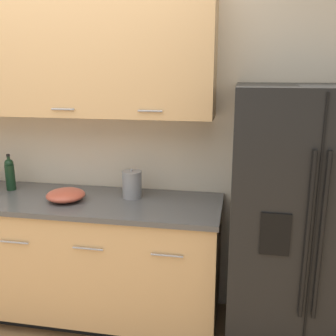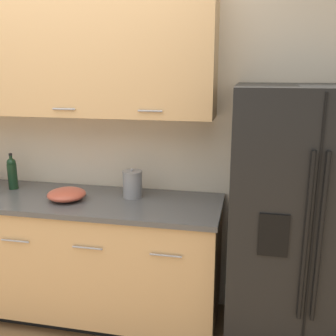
{
  "view_description": "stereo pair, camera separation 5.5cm",
  "coord_description": "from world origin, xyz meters",
  "px_view_note": "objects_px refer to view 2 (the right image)",
  "views": [
    {
      "loc": [
        1.27,
        -1.47,
        1.81
      ],
      "look_at": [
        0.82,
        0.99,
        1.17
      ],
      "focal_mm": 42.0,
      "sensor_mm": 36.0,
      "label": 1
    },
    {
      "loc": [
        1.33,
        -1.46,
        1.81
      ],
      "look_at": [
        0.82,
        0.99,
        1.17
      ],
      "focal_mm": 42.0,
      "sensor_mm": 36.0,
      "label": 2
    }
  ],
  "objects_px": {
    "refrigerator": "(303,227)",
    "mixing_bowl": "(67,194)",
    "steel_canister": "(133,184)",
    "wine_bottle": "(12,173)"
  },
  "relations": [
    {
      "from": "refrigerator",
      "to": "mixing_bowl",
      "type": "relative_size",
      "value": 6.48
    },
    {
      "from": "steel_canister",
      "to": "mixing_bowl",
      "type": "xyz_separation_m",
      "value": [
        -0.43,
        -0.16,
        -0.06
      ]
    },
    {
      "from": "wine_bottle",
      "to": "mixing_bowl",
      "type": "relative_size",
      "value": 1.03
    },
    {
      "from": "refrigerator",
      "to": "steel_canister",
      "type": "xyz_separation_m",
      "value": [
        -1.14,
        0.15,
        0.16
      ]
    },
    {
      "from": "wine_bottle",
      "to": "steel_canister",
      "type": "xyz_separation_m",
      "value": [
        0.94,
        -0.0,
        -0.03
      ]
    },
    {
      "from": "refrigerator",
      "to": "wine_bottle",
      "type": "height_order",
      "value": "refrigerator"
    },
    {
      "from": "steel_canister",
      "to": "mixing_bowl",
      "type": "relative_size",
      "value": 0.78
    },
    {
      "from": "wine_bottle",
      "to": "mixing_bowl",
      "type": "height_order",
      "value": "wine_bottle"
    },
    {
      "from": "refrigerator",
      "to": "wine_bottle",
      "type": "relative_size",
      "value": 6.29
    },
    {
      "from": "refrigerator",
      "to": "mixing_bowl",
      "type": "distance_m",
      "value": 1.57
    }
  ]
}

